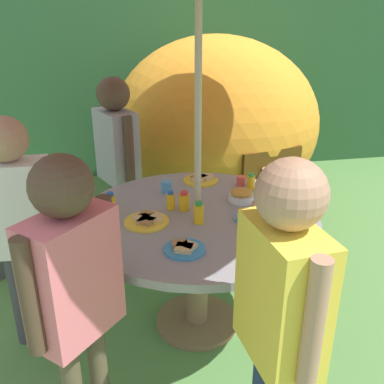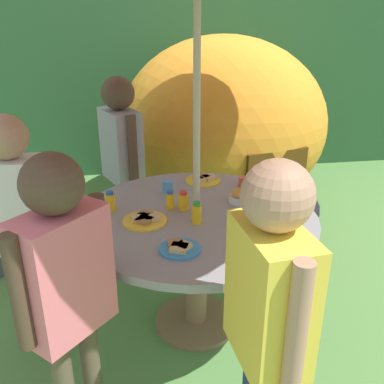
# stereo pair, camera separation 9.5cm
# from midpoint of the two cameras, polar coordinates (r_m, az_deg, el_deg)

# --- Properties ---
(ground_plane) EXTENTS (10.00, 10.00, 0.02)m
(ground_plane) POSITION_cam_midpoint_polar(r_m,az_deg,el_deg) (2.75, 1.54, -17.05)
(ground_plane) COLOR #548442
(hedge_backdrop) EXTENTS (9.00, 0.70, 2.10)m
(hedge_backdrop) POSITION_cam_midpoint_polar(r_m,az_deg,el_deg) (5.17, -4.35, 15.06)
(hedge_backdrop) COLOR #234C28
(hedge_backdrop) RESTS_ON ground_plane
(garden_table) EXTENTS (1.31, 1.31, 0.73)m
(garden_table) POSITION_cam_midpoint_polar(r_m,az_deg,el_deg) (2.40, 1.70, -5.59)
(garden_table) COLOR brown
(garden_table) RESTS_ON ground_plane
(wooden_chair) EXTENTS (0.64, 0.65, 1.05)m
(wooden_chair) POSITION_cam_midpoint_polar(r_m,az_deg,el_deg) (3.63, 8.58, 3.47)
(wooden_chair) COLOR tan
(wooden_chair) RESTS_ON ground_plane
(dome_tent) EXTENTS (2.36, 2.36, 1.57)m
(dome_tent) POSITION_cam_midpoint_polar(r_m,az_deg,el_deg) (4.07, 4.74, 8.95)
(dome_tent) COLOR orange
(dome_tent) RESTS_ON ground_plane
(child_in_grey_shirt) EXTENTS (0.32, 0.42, 1.35)m
(child_in_grey_shirt) POSITION_cam_midpoint_polar(r_m,az_deg,el_deg) (3.12, -8.48, 6.04)
(child_in_grey_shirt) COLOR #3F3F47
(child_in_grey_shirt) RESTS_ON ground_plane
(child_in_white_shirt) EXTENTS (0.44, 0.22, 1.31)m
(child_in_white_shirt) POSITION_cam_midpoint_polar(r_m,az_deg,el_deg) (2.37, -21.09, -1.66)
(child_in_white_shirt) COLOR #3F3F47
(child_in_white_shirt) RESTS_ON ground_plane
(child_in_pink_shirt) EXTENTS (0.37, 0.38, 1.32)m
(child_in_pink_shirt) POSITION_cam_midpoint_polar(r_m,az_deg,el_deg) (1.70, -15.01, -10.45)
(child_in_pink_shirt) COLOR brown
(child_in_pink_shirt) RESTS_ON ground_plane
(child_in_yellow_shirt) EXTENTS (0.23, 0.46, 1.36)m
(child_in_yellow_shirt) POSITION_cam_midpoint_polar(r_m,az_deg,el_deg) (1.53, 11.95, -13.52)
(child_in_yellow_shirt) COLOR navy
(child_in_yellow_shirt) RESTS_ON ground_plane
(snack_bowl) EXTENTS (0.15, 0.15, 0.07)m
(snack_bowl) POSITION_cam_midpoint_polar(r_m,az_deg,el_deg) (2.50, 7.68, -0.58)
(snack_bowl) COLOR white
(snack_bowl) RESTS_ON garden_table
(plate_front_edge) EXTENTS (0.23, 0.23, 0.03)m
(plate_front_edge) POSITION_cam_midpoint_polar(r_m,az_deg,el_deg) (2.27, -5.04, -3.66)
(plate_front_edge) COLOR yellow
(plate_front_edge) RESTS_ON garden_table
(plate_near_right) EXTENTS (0.23, 0.23, 0.03)m
(plate_near_right) POSITION_cam_midpoint_polar(r_m,az_deg,el_deg) (2.79, 2.48, 1.65)
(plate_near_right) COLOR yellow
(plate_near_right) RESTS_ON garden_table
(plate_center_back) EXTENTS (0.20, 0.20, 0.03)m
(plate_center_back) POSITION_cam_midpoint_polar(r_m,az_deg,el_deg) (2.00, -0.31, -7.40)
(plate_center_back) COLOR #338CD8
(plate_center_back) RESTS_ON garden_table
(plate_far_right) EXTENTS (0.22, 0.22, 0.03)m
(plate_far_right) POSITION_cam_midpoint_polar(r_m,az_deg,el_deg) (2.29, 9.35, -3.56)
(plate_far_right) COLOR #338CD8
(plate_far_right) RESTS_ON garden_table
(juice_bottle_near_left) EXTENTS (0.05, 0.05, 0.11)m
(juice_bottle_near_left) POSITION_cam_midpoint_polar(r_m,az_deg,el_deg) (2.40, -1.78, -1.10)
(juice_bottle_near_left) COLOR yellow
(juice_bottle_near_left) RESTS_ON garden_table
(juice_bottle_far_left) EXTENTS (0.05, 0.05, 0.11)m
(juice_bottle_far_left) POSITION_cam_midpoint_polar(r_m,az_deg,el_deg) (2.40, -9.65, -1.25)
(juice_bottle_far_left) COLOR yellow
(juice_bottle_far_left) RESTS_ON garden_table
(juice_bottle_center_front) EXTENTS (0.06, 0.06, 0.11)m
(juice_bottle_center_front) POSITION_cam_midpoint_polar(r_m,az_deg,el_deg) (2.38, -0.01, -1.22)
(juice_bottle_center_front) COLOR yellow
(juice_bottle_center_front) RESTS_ON garden_table
(juice_bottle_mid_left) EXTENTS (0.05, 0.05, 0.12)m
(juice_bottle_mid_left) POSITION_cam_midpoint_polar(r_m,az_deg,el_deg) (2.23, 1.85, -2.84)
(juice_bottle_mid_left) COLOR yellow
(juice_bottle_mid_left) RESTS_ON garden_table
(juice_bottle_mid_right) EXTENTS (0.06, 0.06, 0.11)m
(juice_bottle_mid_right) POSITION_cam_midpoint_polar(r_m,az_deg,el_deg) (2.06, 9.03, -5.62)
(juice_bottle_mid_right) COLOR yellow
(juice_bottle_mid_right) RESTS_ON garden_table
(juice_bottle_back_edge) EXTENTS (0.05, 0.05, 0.10)m
(juice_bottle_back_edge) POSITION_cam_midpoint_polar(r_m,az_deg,el_deg) (2.67, 9.02, 1.21)
(juice_bottle_back_edge) COLOR yellow
(juice_bottle_back_edge) RESTS_ON garden_table
(cup_near) EXTENTS (0.06, 0.06, 0.06)m
(cup_near) POSITION_cam_midpoint_polar(r_m,az_deg,el_deg) (2.74, 7.75, 1.39)
(cup_near) COLOR #E04C47
(cup_near) RESTS_ON garden_table
(cup_far) EXTENTS (0.07, 0.07, 0.07)m
(cup_far) POSITION_cam_midpoint_polar(r_m,az_deg,el_deg) (2.62, -2.20, 0.74)
(cup_far) COLOR #4C99D8
(cup_far) RESTS_ON garden_table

